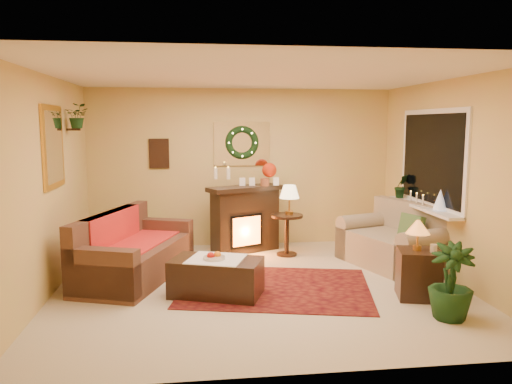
{
  "coord_description": "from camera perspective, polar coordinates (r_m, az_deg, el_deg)",
  "views": [
    {
      "loc": [
        -0.8,
        -6.0,
        2.02
      ],
      "look_at": [
        0.0,
        0.35,
        1.15
      ],
      "focal_mm": 35.0,
      "sensor_mm": 36.0,
      "label": 1
    }
  ],
  "objects": [
    {
      "name": "lamp_tiffany",
      "position": [
        6.08,
        17.99,
        -4.74
      ],
      "size": [
        0.28,
        0.28,
        0.4
      ],
      "primitive_type": "cone",
      "color": "orange",
      "rests_on": "end_table_square"
    },
    {
      "name": "side_table_round",
      "position": [
        7.75,
        3.54,
        -4.89
      ],
      "size": [
        0.63,
        0.63,
        0.64
      ],
      "primitive_type": "cylinder",
      "rotation": [
        0.0,
        0.0,
        -0.35
      ],
      "color": "#3A2917",
      "rests_on": "floor"
    },
    {
      "name": "window_sill",
      "position": [
        7.37,
        18.5,
        -1.64
      ],
      "size": [
        0.22,
        1.86,
        0.04
      ],
      "primitive_type": "cube",
      "color": "white",
      "rests_on": "wall_right"
    },
    {
      "name": "mantel_candle_a",
      "position": [
        7.77,
        -4.64,
        2.12
      ],
      "size": [
        0.06,
        0.06,
        0.17
      ],
      "primitive_type": "cylinder",
      "color": "white",
      "rests_on": "fireplace"
    },
    {
      "name": "coffee_table",
      "position": [
        6.02,
        -4.55,
        -9.79
      ],
      "size": [
        1.18,
        0.9,
        0.44
      ],
      "primitive_type": "cube",
      "rotation": [
        0.0,
        0.0,
        -0.34
      ],
      "color": "#3F2817",
      "rests_on": "floor"
    },
    {
      "name": "fireplace",
      "position": [
        7.93,
        -1.25,
        -2.93
      ],
      "size": [
        1.12,
        0.76,
        0.98
      ],
      "primitive_type": "cube",
      "rotation": [
        0.0,
        0.0,
        0.43
      ],
      "color": "black",
      "rests_on": "floor"
    },
    {
      "name": "poinsettia",
      "position": [
        7.89,
        1.53,
        2.51
      ],
      "size": [
        0.23,
        0.23,
        0.23
      ],
      "primitive_type": "sphere",
      "color": "#B8290C",
      "rests_on": "fireplace"
    },
    {
      "name": "floor",
      "position": [
        6.38,
        0.4,
        -10.72
      ],
      "size": [
        5.0,
        5.0,
        0.0
      ],
      "primitive_type": "plane",
      "color": "beige",
      "rests_on": "ground"
    },
    {
      "name": "wreath",
      "position": [
        8.23,
        -1.6,
        5.66
      ],
      "size": [
        0.55,
        0.11,
        0.55
      ],
      "primitive_type": "torus",
      "rotation": [
        1.57,
        0.0,
        0.0
      ],
      "color": "#194719",
      "rests_on": "wall_back"
    },
    {
      "name": "wall_back",
      "position": [
        8.31,
        -1.63,
        2.78
      ],
      "size": [
        5.0,
        5.0,
        0.0
      ],
      "primitive_type": "plane",
      "color": "#EFD88C",
      "rests_on": "ground"
    },
    {
      "name": "sofa",
      "position": [
        6.8,
        -13.53,
        -5.99
      ],
      "size": [
        1.5,
        2.2,
        0.87
      ],
      "primitive_type": "cube",
      "rotation": [
        0.0,
        0.0,
        -0.33
      ],
      "color": "brown",
      "rests_on": "floor"
    },
    {
      "name": "mantel_mirror",
      "position": [
        8.27,
        -1.63,
        5.53
      ],
      "size": [
        0.92,
        0.02,
        0.72
      ],
      "primitive_type": "cube",
      "color": "white",
      "rests_on": "wall_back"
    },
    {
      "name": "sill_plant",
      "position": [
        8.0,
        16.26,
        0.73
      ],
      "size": [
        0.26,
        0.21,
        0.48
      ],
      "primitive_type": "imported",
      "color": "#193E12",
      "rests_on": "window_sill"
    },
    {
      "name": "mini_tree",
      "position": [
        6.99,
        20.31,
        -0.8
      ],
      "size": [
        0.18,
        0.18,
        0.27
      ],
      "primitive_type": "cone",
      "color": "silver",
      "rests_on": "window_sill"
    },
    {
      "name": "area_rug",
      "position": [
        6.32,
        2.3,
        -10.84
      ],
      "size": [
        2.61,
        2.18,
        0.01
      ],
      "primitive_type": "cube",
      "rotation": [
        0.0,
        0.0,
        -0.22
      ],
      "color": "#581716",
      "rests_on": "floor"
    },
    {
      "name": "gold_mirror",
      "position": [
        6.52,
        -22.19,
        4.8
      ],
      "size": [
        0.03,
        0.84,
        1.0
      ],
      "primitive_type": "cube",
      "color": "gold",
      "rests_on": "wall_left"
    },
    {
      "name": "ceiling",
      "position": [
        6.08,
        0.42,
        13.22
      ],
      "size": [
        5.0,
        5.0,
        0.0
      ],
      "primitive_type": "plane",
      "color": "white",
      "rests_on": "ground"
    },
    {
      "name": "end_table_square",
      "position": [
        6.21,
        18.06,
        -9.03
      ],
      "size": [
        0.57,
        0.57,
        0.57
      ],
      "primitive_type": "cube",
      "rotation": [
        0.0,
        0.0,
        -0.26
      ],
      "color": "#301E10",
      "rests_on": "floor"
    },
    {
      "name": "mantel_candle_b",
      "position": [
        7.78,
        -3.18,
        2.13
      ],
      "size": [
        0.06,
        0.06,
        0.18
      ],
      "primitive_type": "cylinder",
      "color": "#F6F1C8",
      "rests_on": "fireplace"
    },
    {
      "name": "window_glass",
      "position": [
        7.33,
        19.37,
        3.63
      ],
      "size": [
        0.02,
        1.7,
        1.22
      ],
      "primitive_type": "cube",
      "color": "black",
      "rests_on": "wall_right"
    },
    {
      "name": "wall_art",
      "position": [
        8.26,
        -11.02,
        4.35
      ],
      "size": [
        0.32,
        0.03,
        0.48
      ],
      "primitive_type": "cube",
      "color": "#381E11",
      "rests_on": "wall_back"
    },
    {
      "name": "fruit_bowl",
      "position": [
        5.93,
        -4.8,
        -7.65
      ],
      "size": [
        0.26,
        0.26,
        0.06
      ],
      "primitive_type": "cylinder",
      "color": "beige",
      "rests_on": "coffee_table"
    },
    {
      "name": "window_frame",
      "position": [
        7.34,
        19.47,
        3.63
      ],
      "size": [
        0.03,
        1.86,
        1.36
      ],
      "primitive_type": "cube",
      "color": "white",
      "rests_on": "wall_right"
    },
    {
      "name": "hanging_plant",
      "position": [
        7.21,
        -19.66,
        6.9
      ],
      "size": [
        0.33,
        0.28,
        0.36
      ],
      "primitive_type": "imported",
      "color": "#194719",
      "rests_on": "wall_left"
    },
    {
      "name": "red_throw",
      "position": [
        6.98,
        -13.78,
        -5.43
      ],
      "size": [
        0.82,
        1.32,
        0.02
      ],
      "primitive_type": "cube",
      "color": "red",
      "rests_on": "sofa"
    },
    {
      "name": "floor_palm",
      "position": [
        5.61,
        21.41,
        -9.05
      ],
      "size": [
        1.73,
        1.73,
        2.41
      ],
      "primitive_type": "imported",
      "rotation": [
        0.0,
        0.0,
        -0.35
      ],
      "color": "#215D29",
      "rests_on": "floor"
    },
    {
      "name": "lamp_cream",
      "position": [
        7.68,
        3.83,
        -0.8
      ],
      "size": [
        0.3,
        0.3,
        0.47
      ],
      "primitive_type": "cone",
      "color": "#FFEBA6",
      "rests_on": "side_table_round"
    },
    {
      "name": "wall_front",
      "position": [
        3.9,
        4.77,
        -2.94
      ],
      "size": [
        5.0,
        5.0,
        0.0
      ],
      "primitive_type": "plane",
      "color": "#EFD88C",
      "rests_on": "ground"
    },
    {
      "name": "wall_right",
      "position": [
        6.88,
        21.53,
        1.2
      ],
      "size": [
        4.5,
        4.5,
        0.0
      ],
      "primitive_type": "plane",
      "color": "#EFD88C",
      "rests_on": "ground"
    },
    {
      "name": "wall_left",
      "position": [
        6.27,
        -22.86,
        0.54
      ],
      "size": [
        4.5,
        4.5,
        0.0
      ],
      "primitive_type": "plane",
      "color": "#EFD88C",
      "rests_on": "ground"
    },
    {
      "name": "loveseat",
      "position": [
        7.38,
        15.42,
        -5.05
      ],
      "size": [
        1.36,
        1.76,
        0.9
      ],
      "primitive_type": "cube",
      "rotation": [
        0.0,
        0.0,
        0.33
      ],
      "color": "gray",
      "rests_on": "floor"
    }
  ]
}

